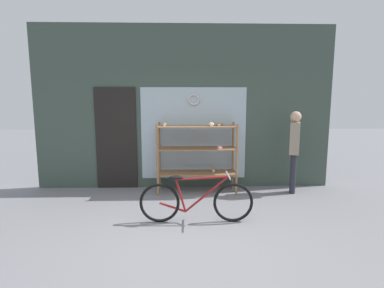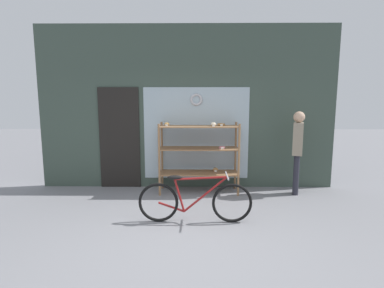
{
  "view_description": "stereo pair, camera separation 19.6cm",
  "coord_description": "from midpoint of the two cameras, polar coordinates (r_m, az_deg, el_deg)",
  "views": [
    {
      "loc": [
        -0.02,
        -3.82,
        1.85
      ],
      "look_at": [
        0.13,
        1.03,
        1.13
      ],
      "focal_mm": 28.0,
      "sensor_mm": 36.0,
      "label": 1
    },
    {
      "loc": [
        0.18,
        -3.82,
        1.85
      ],
      "look_at": [
        0.13,
        1.03,
        1.13
      ],
      "focal_mm": 28.0,
      "sensor_mm": 36.0,
      "label": 2
    }
  ],
  "objects": [
    {
      "name": "bicycle",
      "position": [
        4.6,
        -0.49,
        -10.8
      ],
      "size": [
        1.73,
        0.46,
        0.74
      ],
      "rotation": [
        0.0,
        0.0,
        -0.01
      ],
      "color": "black",
      "rests_on": "ground_plane"
    },
    {
      "name": "ground_plane",
      "position": [
        4.24,
        -2.73,
        -17.41
      ],
      "size": [
        30.0,
        30.0,
        0.0
      ],
      "primitive_type": "plane",
      "color": "gray"
    },
    {
      "name": "storefront_facade",
      "position": [
        6.25,
        -2.75,
        6.5
      ],
      "size": [
        6.13,
        0.13,
        3.35
      ],
      "color": "#3D4C42",
      "rests_on": "ground_plane"
    },
    {
      "name": "display_case",
      "position": [
        5.94,
        0.12,
        -1.17
      ],
      "size": [
        1.57,
        0.51,
        1.41
      ],
      "color": "#8E6642",
      "rests_on": "ground_plane"
    },
    {
      "name": "pedestrian",
      "position": [
        6.17,
        18.05,
        -0.28
      ],
      "size": [
        0.28,
        0.36,
        1.63
      ],
      "rotation": [
        0.0,
        0.0,
        -1.92
      ],
      "color": "#282833",
      "rests_on": "ground_plane"
    }
  ]
}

